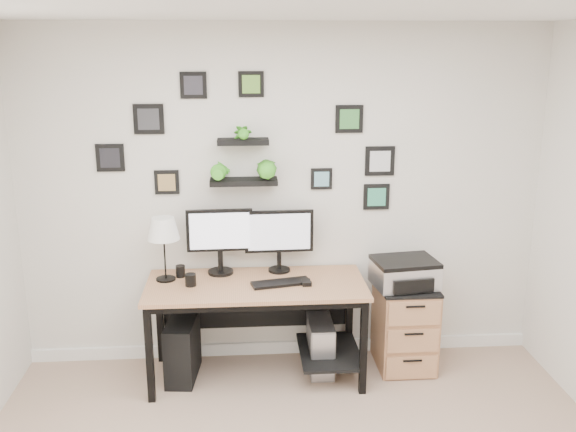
{
  "coord_description": "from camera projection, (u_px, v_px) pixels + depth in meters",
  "views": [
    {
      "loc": [
        -0.32,
        -2.76,
        2.46
      ],
      "look_at": [
        0.02,
        1.83,
        1.2
      ],
      "focal_mm": 40.0,
      "sensor_mm": 36.0,
      "label": 1
    }
  ],
  "objects": [
    {
      "name": "room",
      "position": [
        284.0,
        347.0,
        5.22
      ],
      "size": [
        4.0,
        4.0,
        4.0
      ],
      "color": "tan",
      "rests_on": "ground"
    },
    {
      "name": "desk",
      "position": [
        261.0,
        297.0,
        4.75
      ],
      "size": [
        1.6,
        0.7,
        0.75
      ],
      "color": "#B17C54",
      "rests_on": "ground"
    },
    {
      "name": "monitor_left",
      "position": [
        220.0,
        236.0,
        4.8
      ],
      "size": [
        0.49,
        0.2,
        0.5
      ],
      "color": "black",
      "rests_on": "desk"
    },
    {
      "name": "monitor_right",
      "position": [
        279.0,
        236.0,
        4.85
      ],
      "size": [
        0.52,
        0.17,
        0.48
      ],
      "color": "black",
      "rests_on": "desk"
    },
    {
      "name": "keyboard",
      "position": [
        281.0,
        283.0,
        4.65
      ],
      "size": [
        0.45,
        0.22,
        0.02
      ],
      "primitive_type": "cube",
      "rotation": [
        0.0,
        0.0,
        0.21
      ],
      "color": "black",
      "rests_on": "desk"
    },
    {
      "name": "mouse",
      "position": [
        306.0,
        283.0,
        4.65
      ],
      "size": [
        0.07,
        0.1,
        0.03
      ],
      "primitive_type": "cube",
      "rotation": [
        0.0,
        0.0,
        0.05
      ],
      "color": "black",
      "rests_on": "desk"
    },
    {
      "name": "table_lamp",
      "position": [
        163.0,
        230.0,
        4.64
      ],
      "size": [
        0.23,
        0.23,
        0.48
      ],
      "color": "black",
      "rests_on": "desk"
    },
    {
      "name": "mug",
      "position": [
        191.0,
        280.0,
        4.62
      ],
      "size": [
        0.08,
        0.08,
        0.09
      ],
      "primitive_type": "cylinder",
      "color": "black",
      "rests_on": "desk"
    },
    {
      "name": "pen_cup",
      "position": [
        180.0,
        271.0,
        4.79
      ],
      "size": [
        0.07,
        0.07,
        0.09
      ],
      "primitive_type": "cylinder",
      "color": "black",
      "rests_on": "desk"
    },
    {
      "name": "pc_tower_black",
      "position": [
        183.0,
        349.0,
        4.81
      ],
      "size": [
        0.25,
        0.47,
        0.46
      ],
      "primitive_type": "cube",
      "rotation": [
        0.0,
        0.0,
        -0.1
      ],
      "color": "black",
      "rests_on": "ground"
    },
    {
      "name": "pc_tower_grey",
      "position": [
        320.0,
        346.0,
        4.91
      ],
      "size": [
        0.18,
        0.41,
        0.41
      ],
      "color": "gray",
      "rests_on": "ground"
    },
    {
      "name": "file_cabinet",
      "position": [
        405.0,
        325.0,
        4.96
      ],
      "size": [
        0.43,
        0.53,
        0.67
      ],
      "color": "#B17C54",
      "rests_on": "ground"
    },
    {
      "name": "printer",
      "position": [
        405.0,
        273.0,
        4.82
      ],
      "size": [
        0.5,
        0.42,
        0.21
      ],
      "color": "silver",
      "rests_on": "file_cabinet"
    },
    {
      "name": "wall_decor",
      "position": [
        248.0,
        153.0,
        4.72
      ],
      "size": [
        2.23,
        0.18,
        1.05
      ],
      "color": "black",
      "rests_on": "ground"
    }
  ]
}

